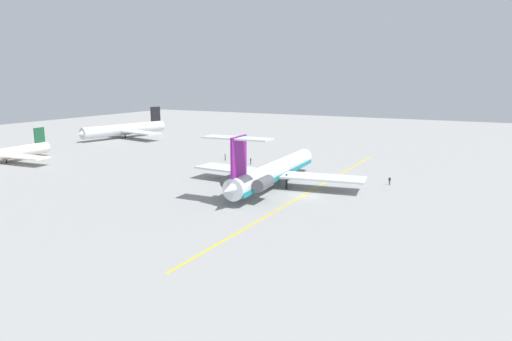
# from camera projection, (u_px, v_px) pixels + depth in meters

# --- Properties ---
(ground) EXTENTS (333.78, 333.78, 0.00)m
(ground) POSITION_uv_depth(u_px,v_px,m) (306.00, 196.00, 79.58)
(ground) COLOR gray
(main_jetliner) EXTENTS (39.12, 34.76, 11.40)m
(main_jetliner) POSITION_uv_depth(u_px,v_px,m) (272.00, 171.00, 85.35)
(main_jetliner) COLOR silver
(main_jetliner) RESTS_ON ground
(airliner_mid_left) EXTENTS (25.73, 25.44, 7.69)m
(airliner_mid_left) POSITION_uv_depth(u_px,v_px,m) (3.00, 154.00, 109.46)
(airliner_mid_left) COLOR silver
(airliner_mid_left) RESTS_ON ground
(airliner_mid_right) EXTENTS (33.78, 33.63, 10.13)m
(airliner_mid_right) POSITION_uv_depth(u_px,v_px,m) (122.00, 130.00, 155.77)
(airliner_mid_right) COLOR silver
(airliner_mid_right) RESTS_ON ground
(ground_crew_near_nose) EXTENTS (0.27, 0.43, 1.70)m
(ground_crew_near_nose) POSITION_uv_depth(u_px,v_px,m) (390.00, 180.00, 87.52)
(ground_crew_near_nose) COLOR black
(ground_crew_near_nose) RESTS_ON ground
(ground_crew_near_tail) EXTENTS (0.29, 0.42, 1.80)m
(ground_crew_near_tail) POSITION_uv_depth(u_px,v_px,m) (225.00, 156.00, 113.60)
(ground_crew_near_tail) COLOR black
(ground_crew_near_tail) RESTS_ON ground
(ground_crew_portside) EXTENTS (0.27, 0.38, 1.66)m
(ground_crew_portside) POSITION_uv_depth(u_px,v_px,m) (251.00, 160.00, 108.58)
(ground_crew_portside) COLOR black
(ground_crew_portside) RESTS_ON ground
(safety_cone_nose) EXTENTS (0.40, 0.40, 0.55)m
(safety_cone_nose) POSITION_uv_depth(u_px,v_px,m) (266.00, 163.00, 108.66)
(safety_cone_nose) COLOR #EA590F
(safety_cone_nose) RESTS_ON ground
(taxiway_centreline) EXTENTS (82.73, 2.20, 0.01)m
(taxiway_centreline) POSITION_uv_depth(u_px,v_px,m) (312.00, 190.00, 83.49)
(taxiway_centreline) COLOR gold
(taxiway_centreline) RESTS_ON ground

